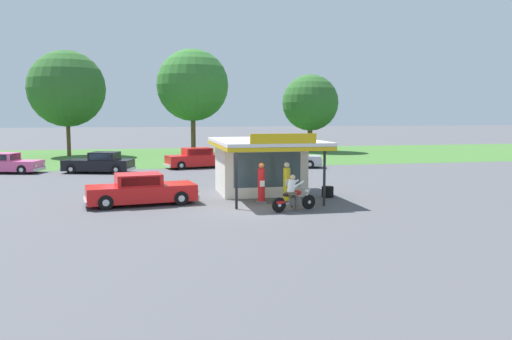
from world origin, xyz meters
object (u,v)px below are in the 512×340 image
at_px(gas_pump_offside, 287,184).
at_px(parked_car_back_row_far_right, 199,159).
at_px(motorcycle_with_rider, 293,196).
at_px(spare_tire_stack, 328,192).
at_px(parked_car_back_row_right, 100,163).
at_px(featured_classic_sedan, 141,190).
at_px(parked_car_back_row_centre_right, 3,164).
at_px(parked_car_back_row_left, 286,159).
at_px(gas_pump_nearside, 261,185).

height_order(gas_pump_offside, parked_car_back_row_far_right, gas_pump_offside).
xyz_separation_m(motorcycle_with_rider, spare_tire_stack, (2.72, 3.21, -0.38)).
xyz_separation_m(gas_pump_offside, parked_car_back_row_right, (-9.78, 14.88, -0.20)).
distance_m(featured_classic_sedan, parked_car_back_row_centre_right, 18.19).
height_order(featured_classic_sedan, parked_car_back_row_left, parked_car_back_row_left).
height_order(motorcycle_with_rider, parked_car_back_row_far_right, motorcycle_with_rider).
xyz_separation_m(parked_car_back_row_centre_right, spare_tire_stack, (18.92, -15.16, -0.40)).
bearing_deg(spare_tire_stack, parked_car_back_row_left, 83.00).
height_order(parked_car_back_row_left, parked_car_back_row_centre_right, parked_car_back_row_left).
distance_m(featured_classic_sedan, parked_car_back_row_left, 18.57).
distance_m(gas_pump_nearside, parked_car_back_row_far_right, 16.89).
relative_size(parked_car_back_row_centre_right, parked_car_back_row_far_right, 1.02).
relative_size(motorcycle_with_rider, parked_car_back_row_right, 0.40).
bearing_deg(motorcycle_with_rider, gas_pump_offside, 82.19).
xyz_separation_m(parked_car_back_row_far_right, spare_tire_stack, (4.92, -15.82, -0.44)).
bearing_deg(gas_pump_offside, spare_tire_stack, 22.90).
xyz_separation_m(gas_pump_nearside, spare_tire_stack, (3.66, 1.02, -0.60)).
relative_size(motorcycle_with_rider, featured_classic_sedan, 0.40).
xyz_separation_m(motorcycle_with_rider, parked_car_back_row_left, (4.53, 17.96, 0.03)).
relative_size(parked_car_back_row_centre_right, spare_tire_stack, 9.30).
bearing_deg(parked_car_back_row_far_right, spare_tire_stack, -72.71).
bearing_deg(parked_car_back_row_left, spare_tire_stack, -97.00).
xyz_separation_m(parked_car_back_row_right, parked_car_back_row_centre_right, (-6.71, 1.30, -0.01)).
bearing_deg(gas_pump_nearside, spare_tire_stack, 15.64).
distance_m(featured_classic_sedan, parked_car_back_row_right, 14.39).
height_order(motorcycle_with_rider, featured_classic_sedan, motorcycle_with_rider).
bearing_deg(motorcycle_with_rider, spare_tire_stack, 49.70).
bearing_deg(gas_pump_offside, parked_car_back_row_far_right, 98.45).
xyz_separation_m(featured_classic_sedan, spare_tire_stack, (9.20, 0.21, -0.39)).
bearing_deg(parked_car_back_row_far_right, parked_car_back_row_left, -9.06).
xyz_separation_m(motorcycle_with_rider, parked_car_back_row_right, (-9.48, 17.07, 0.02)).
bearing_deg(parked_car_back_row_centre_right, parked_car_back_row_left, -1.14).
bearing_deg(gas_pump_offside, parked_car_back_row_right, 123.32).
height_order(motorcycle_with_rider, parked_car_back_row_left, motorcycle_with_rider).
bearing_deg(parked_car_back_row_right, featured_classic_sedan, -77.95).
distance_m(gas_pump_nearside, gas_pump_offside, 1.23).
bearing_deg(parked_car_back_row_left, gas_pump_offside, -105.03).
relative_size(motorcycle_with_rider, parked_car_back_row_left, 0.36).
xyz_separation_m(featured_classic_sedan, parked_car_back_row_centre_right, (-9.72, 15.37, 0.00)).
distance_m(gas_pump_offside, parked_car_back_row_left, 16.33).
xyz_separation_m(gas_pump_offside, parked_car_back_row_centre_right, (-16.49, 16.18, -0.21)).
bearing_deg(parked_car_back_row_centre_right, gas_pump_offside, -44.45).
bearing_deg(featured_classic_sedan, parked_car_back_row_right, 102.05).
distance_m(gas_pump_offside, motorcycle_with_rider, 2.22).
height_order(parked_car_back_row_left, parked_car_back_row_far_right, parked_car_back_row_far_right).
distance_m(featured_classic_sedan, spare_tire_stack, 9.21).
height_order(gas_pump_nearside, parked_car_back_row_left, gas_pump_nearside).
bearing_deg(gas_pump_nearside, parked_car_back_row_far_right, 94.31).
bearing_deg(gas_pump_offside, motorcycle_with_rider, -97.81).
bearing_deg(motorcycle_with_rider, parked_car_back_row_far_right, 96.60).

